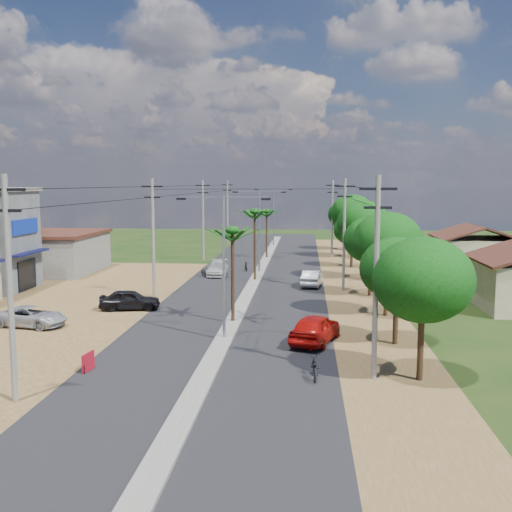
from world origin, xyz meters
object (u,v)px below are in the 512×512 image
(car_parked_silver, at_px, (31,317))
(roadside_sign, at_px, (88,362))
(car_white_far, at_px, (218,269))
(car_silver_mid, at_px, (312,279))
(car_parked_dark, at_px, (130,300))
(moto_rider_east, at_px, (314,368))
(car_red_near, at_px, (315,329))

(car_parked_silver, distance_m, roadside_sign, 10.44)
(car_white_far, bearing_deg, roadside_sign, -97.17)
(car_silver_mid, xyz_separation_m, roadside_sign, (-10.50, -23.90, -0.23))
(roadside_sign, bearing_deg, car_white_far, 94.55)
(car_silver_mid, bearing_deg, car_parked_dark, 47.69)
(car_parked_silver, distance_m, moto_rider_east, 18.84)
(car_white_far, relative_size, roadside_sign, 4.16)
(car_white_far, xyz_separation_m, moto_rider_east, (8.65, -29.35, -0.16))
(car_silver_mid, bearing_deg, car_parked_silver, 50.22)
(car_white_far, height_order, roadside_sign, car_white_far)
(car_silver_mid, relative_size, car_parked_silver, 0.94)
(roadside_sign, bearing_deg, moto_rider_east, 6.97)
(car_white_far, distance_m, moto_rider_east, 30.60)
(car_silver_mid, height_order, car_white_far, car_silver_mid)
(car_silver_mid, distance_m, car_white_far, 10.26)
(car_red_near, distance_m, car_parked_dark, 14.56)
(car_white_far, height_order, car_parked_silver, car_white_far)
(car_parked_silver, bearing_deg, car_white_far, -9.87)
(car_parked_dark, bearing_deg, moto_rider_east, -146.95)
(roadside_sign, bearing_deg, car_red_near, 37.05)
(car_silver_mid, xyz_separation_m, car_parked_silver, (-17.06, -15.78, -0.07))
(car_red_near, bearing_deg, car_silver_mid, -72.33)
(car_red_near, bearing_deg, car_parked_silver, 10.10)
(car_parked_dark, bearing_deg, car_white_far, -22.59)
(car_silver_mid, xyz_separation_m, car_parked_dark, (-12.50, -10.58, 0.02))
(car_red_near, height_order, car_white_far, car_red_near)
(car_red_near, relative_size, car_white_far, 1.03)
(car_red_near, relative_size, car_silver_mid, 1.13)
(car_silver_mid, distance_m, car_parked_dark, 16.38)
(roadside_sign, bearing_deg, car_silver_mid, 74.18)
(car_white_far, distance_m, roadside_sign, 29.23)
(car_parked_dark, distance_m, moto_rider_east, 18.30)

